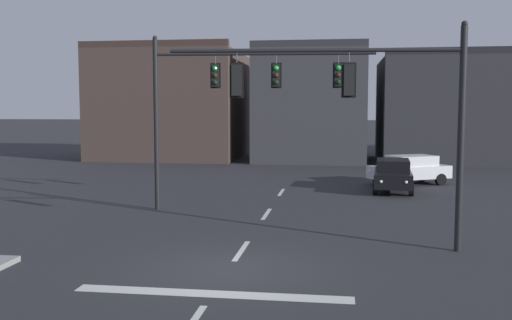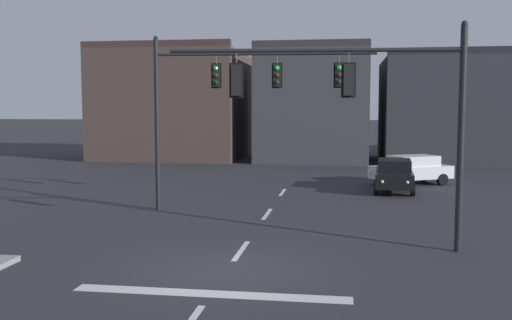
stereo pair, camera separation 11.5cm
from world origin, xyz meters
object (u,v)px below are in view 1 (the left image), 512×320
at_px(signal_mast_far_side, 226,91).
at_px(car_lot_nearside, 410,169).
at_px(signal_mast_near_side, 373,100).
at_px(car_lot_middle, 393,174).

height_order(signal_mast_far_side, car_lot_nearside, signal_mast_far_side).
relative_size(signal_mast_far_side, car_lot_nearside, 1.90).
bearing_deg(signal_mast_near_side, car_lot_nearside, 79.06).
relative_size(signal_mast_near_side, car_lot_nearside, 1.81).
xyz_separation_m(signal_mast_near_side, signal_mast_far_side, (-5.53, 5.95, 0.46)).
height_order(signal_mast_near_side, car_lot_nearside, signal_mast_near_side).
xyz_separation_m(car_lot_nearside, car_lot_middle, (-1.18, -2.77, 0.00)).
bearing_deg(car_lot_middle, car_lot_nearside, 66.95).
xyz_separation_m(signal_mast_far_side, car_lot_middle, (7.32, 6.64, -4.05)).
relative_size(car_lot_nearside, car_lot_middle, 1.04).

